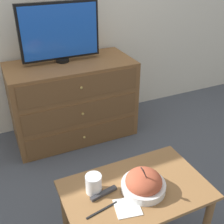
# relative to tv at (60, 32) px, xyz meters

# --- Properties ---
(ground_plane) EXTENTS (12.00, 12.00, 0.00)m
(ground_plane) POSITION_rel_tv_xyz_m (-0.05, 0.24, -1.00)
(ground_plane) COLOR #474C56
(dresser) EXTENTS (1.12, 0.56, 0.74)m
(dresser) POSITION_rel_tv_xyz_m (0.05, -0.06, -0.63)
(dresser) COLOR brown
(dresser) RESTS_ON ground_plane
(tv) EXTENTS (0.69, 0.12, 0.51)m
(tv) POSITION_rel_tv_xyz_m (0.00, 0.00, 0.00)
(tv) COLOR black
(tv) RESTS_ON dresser
(coffee_table) EXTENTS (0.78, 0.49, 0.47)m
(coffee_table) POSITION_rel_tv_xyz_m (-0.01, -1.39, -0.61)
(coffee_table) COLOR olive
(coffee_table) RESTS_ON ground_plane
(takeout_bowl) EXTENTS (0.24, 0.24, 0.19)m
(takeout_bowl) POSITION_rel_tv_xyz_m (0.02, -1.41, -0.48)
(takeout_bowl) COLOR silver
(takeout_bowl) RESTS_ON coffee_table
(drink_cup) EXTENTS (0.09, 0.09, 0.10)m
(drink_cup) POSITION_rel_tv_xyz_m (-0.22, -1.31, -0.48)
(drink_cup) COLOR beige
(drink_cup) RESTS_ON coffee_table
(napkin) EXTENTS (0.15, 0.15, 0.00)m
(napkin) POSITION_rel_tv_xyz_m (-0.11, -1.49, -0.53)
(napkin) COLOR white
(napkin) RESTS_ON coffee_table
(knife) EXTENTS (0.18, 0.04, 0.01)m
(knife) POSITION_rel_tv_xyz_m (-0.23, -1.45, -0.53)
(knife) COLOR black
(knife) RESTS_ON coffee_table
(remote_control) EXTENTS (0.16, 0.05, 0.02)m
(remote_control) POSITION_rel_tv_xyz_m (-0.19, -1.36, -0.52)
(remote_control) COLOR #38383D
(remote_control) RESTS_ON coffee_table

